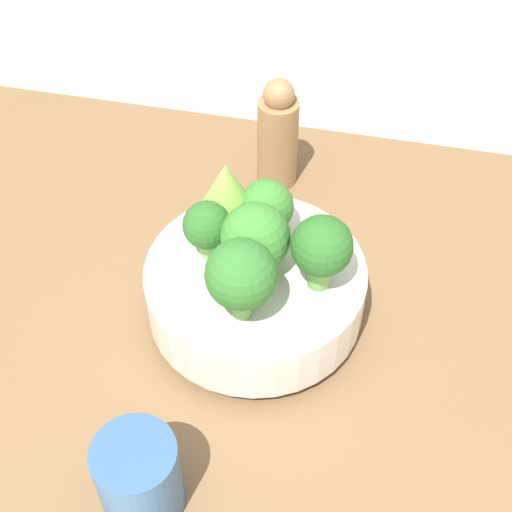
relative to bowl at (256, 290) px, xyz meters
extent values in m
plane|color=beige|center=(0.00, 0.03, -0.08)|extent=(6.00, 6.00, 0.00)
cube|color=brown|center=(0.00, 0.03, -0.06)|extent=(1.16, 0.63, 0.03)
cylinder|color=silver|center=(0.00, 0.00, -0.04)|extent=(0.10, 0.10, 0.01)
cylinder|color=silver|center=(0.00, 0.00, 0.00)|extent=(0.23, 0.23, 0.06)
cylinder|color=#7AB256|center=(-0.05, 0.01, 0.04)|extent=(0.02, 0.02, 0.02)
sphere|color=#286023|center=(-0.05, 0.01, 0.07)|extent=(0.05, 0.05, 0.05)
cylinder|color=#6BA34C|center=(0.00, 0.05, 0.04)|extent=(0.02, 0.02, 0.02)
sphere|color=#387A2D|center=(0.00, 0.05, 0.07)|extent=(0.06, 0.06, 0.06)
cylinder|color=#609347|center=(0.00, -0.06, 0.05)|extent=(0.02, 0.02, 0.03)
sphere|color=#2D6B28|center=(0.00, -0.06, 0.09)|extent=(0.07, 0.07, 0.07)
cylinder|color=#6BA34C|center=(0.00, 0.00, 0.04)|extent=(0.03, 0.03, 0.02)
sphere|color=#387A2D|center=(0.00, 0.00, 0.08)|extent=(0.07, 0.07, 0.07)
cylinder|color=#609347|center=(0.07, 0.00, 0.05)|extent=(0.02, 0.02, 0.03)
sphere|color=#286023|center=(0.07, 0.00, 0.09)|extent=(0.06, 0.06, 0.06)
cylinder|color=#609347|center=(-0.04, 0.05, 0.04)|extent=(0.03, 0.03, 0.02)
cone|color=#84AD47|center=(-0.04, 0.05, 0.09)|extent=(0.07, 0.07, 0.07)
cylinder|color=#33567F|center=(-0.05, -0.23, 0.00)|extent=(0.07, 0.07, 0.09)
cylinder|color=#997047|center=(-0.02, 0.23, 0.02)|extent=(0.05, 0.05, 0.12)
sphere|color=#997047|center=(-0.02, 0.23, 0.09)|extent=(0.04, 0.04, 0.04)
camera|label=1|loc=(0.11, -0.47, 0.58)|focal=50.00mm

